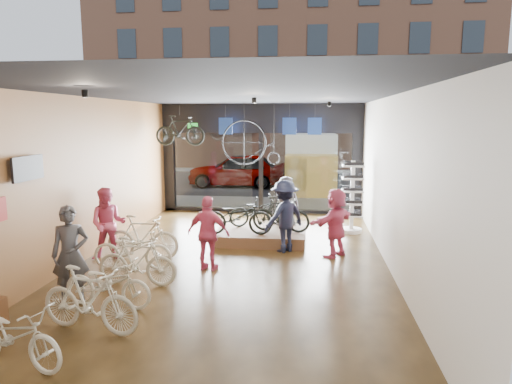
% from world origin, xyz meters
% --- Properties ---
extents(ground_plane, '(7.00, 12.00, 0.04)m').
position_xyz_m(ground_plane, '(0.00, 0.00, -0.02)').
color(ground_plane, black).
rests_on(ground_plane, ground).
extents(ceiling, '(7.00, 12.00, 0.04)m').
position_xyz_m(ceiling, '(0.00, 0.00, 3.82)').
color(ceiling, black).
rests_on(ceiling, ground).
extents(wall_left, '(0.04, 12.00, 3.80)m').
position_xyz_m(wall_left, '(-3.52, 0.00, 1.90)').
color(wall_left, '#986036').
rests_on(wall_left, ground).
extents(wall_right, '(0.04, 12.00, 3.80)m').
position_xyz_m(wall_right, '(3.52, 0.00, 1.90)').
color(wall_right, beige).
rests_on(wall_right, ground).
extents(wall_back, '(7.00, 0.04, 3.80)m').
position_xyz_m(wall_back, '(0.00, -6.02, 1.90)').
color(wall_back, beige).
rests_on(wall_back, ground).
extents(storefront, '(7.00, 0.26, 3.80)m').
position_xyz_m(storefront, '(0.00, 6.00, 1.90)').
color(storefront, black).
rests_on(storefront, ground).
extents(exit_sign, '(0.35, 0.06, 0.18)m').
position_xyz_m(exit_sign, '(-2.40, 5.88, 3.05)').
color(exit_sign, '#198C26').
rests_on(exit_sign, storefront).
extents(street_road, '(30.00, 18.00, 0.02)m').
position_xyz_m(street_road, '(0.00, 15.00, -0.01)').
color(street_road, black).
rests_on(street_road, ground).
extents(sidewalk_near, '(30.00, 2.40, 0.12)m').
position_xyz_m(sidewalk_near, '(0.00, 7.20, 0.06)').
color(sidewalk_near, slate).
rests_on(sidewalk_near, ground).
extents(sidewalk_far, '(30.00, 2.00, 0.12)m').
position_xyz_m(sidewalk_far, '(0.00, 19.00, 0.06)').
color(sidewalk_far, slate).
rests_on(sidewalk_far, ground).
extents(opposite_building, '(26.00, 5.00, 14.00)m').
position_xyz_m(opposite_building, '(0.00, 21.50, 7.00)').
color(opposite_building, brown).
rests_on(opposite_building, ground).
extents(street_car, '(4.80, 1.93, 1.64)m').
position_xyz_m(street_car, '(-1.80, 12.00, 0.82)').
color(street_car, gray).
rests_on(street_car, street_road).
extents(box_truck, '(2.21, 6.63, 2.61)m').
position_xyz_m(box_truck, '(1.76, 11.00, 1.31)').
color(box_truck, silver).
rests_on(box_truck, street_road).
extents(floor_bike_0, '(1.75, 1.00, 0.87)m').
position_xyz_m(floor_bike_0, '(-2.15, -4.64, 0.43)').
color(floor_bike_0, beige).
rests_on(floor_bike_0, ground_plane).
extents(floor_bike_1, '(1.80, 0.83, 1.05)m').
position_xyz_m(floor_bike_1, '(-1.63, -3.57, 0.52)').
color(floor_bike_1, beige).
rests_on(floor_bike_1, ground_plane).
extents(floor_bike_2, '(1.69, 0.74, 0.86)m').
position_xyz_m(floor_bike_2, '(-1.77, -2.63, 0.43)').
color(floor_bike_2, beige).
rests_on(floor_bike_2, ground_plane).
extents(floor_bike_3, '(1.66, 0.56, 0.98)m').
position_xyz_m(floor_bike_3, '(-1.66, -1.54, 0.49)').
color(floor_bike_3, beige).
rests_on(floor_bike_3, ground_plane).
extents(floor_bike_4, '(1.77, 0.70, 0.92)m').
position_xyz_m(floor_bike_4, '(-2.12, -0.63, 0.46)').
color(floor_bike_4, beige).
rests_on(floor_bike_4, ground_plane).
extents(floor_bike_5, '(1.75, 0.50, 1.05)m').
position_xyz_m(floor_bike_5, '(-2.19, 0.18, 0.52)').
color(floor_bike_5, beige).
rests_on(floor_bike_5, ground_plane).
extents(display_platform, '(2.40, 1.80, 0.30)m').
position_xyz_m(display_platform, '(0.43, 2.10, 0.15)').
color(display_platform, brown).
rests_on(display_platform, ground_plane).
extents(display_bike_left, '(1.87, 0.78, 0.96)m').
position_xyz_m(display_bike_left, '(-0.13, 1.54, 0.78)').
color(display_bike_left, black).
rests_on(display_bike_left, display_platform).
extents(display_bike_mid, '(1.62, 0.69, 0.94)m').
position_xyz_m(display_bike_mid, '(0.97, 1.97, 0.77)').
color(display_bike_mid, black).
rests_on(display_bike_mid, display_platform).
extents(display_bike_right, '(1.73, 1.21, 0.86)m').
position_xyz_m(display_bike_right, '(0.27, 2.61, 0.73)').
color(display_bike_right, black).
rests_on(display_bike_right, display_platform).
extents(customer_0, '(0.76, 0.63, 1.78)m').
position_xyz_m(customer_0, '(-2.52, -2.48, 0.89)').
color(customer_0, '#3F3F44').
rests_on(customer_0, ground_plane).
extents(customer_1, '(0.96, 0.82, 1.72)m').
position_xyz_m(customer_1, '(-2.94, 0.00, 0.86)').
color(customer_1, '#CC4C72').
rests_on(customer_1, ground_plane).
extents(customer_2, '(1.02, 0.57, 1.65)m').
position_xyz_m(customer_2, '(-0.45, -0.46, 0.82)').
color(customer_2, '#CC4C72').
rests_on(customer_2, ground_plane).
extents(customer_3, '(1.30, 1.29, 1.80)m').
position_xyz_m(customer_3, '(1.11, 1.16, 0.90)').
color(customer_3, '#161C33').
rests_on(customer_3, ground_plane).
extents(customer_4, '(0.94, 0.74, 1.69)m').
position_xyz_m(customer_4, '(1.06, 2.84, 0.84)').
color(customer_4, '#3F3F44').
rests_on(customer_4, ground_plane).
extents(customer_5, '(1.33, 1.51, 1.66)m').
position_xyz_m(customer_5, '(2.36, 0.91, 0.83)').
color(customer_5, '#CC4C72').
rests_on(customer_5, ground_plane).
extents(sunglasses_rack, '(0.66, 0.56, 2.10)m').
position_xyz_m(sunglasses_rack, '(2.95, 3.35, 1.05)').
color(sunglasses_rack, white).
rests_on(sunglasses_rack, ground_plane).
extents(penny_farthing, '(1.78, 0.06, 1.43)m').
position_xyz_m(penny_farthing, '(-0.07, 4.41, 2.50)').
color(penny_farthing, black).
rests_on(penny_farthing, ceiling).
extents(hung_bike, '(1.59, 0.46, 0.95)m').
position_xyz_m(hung_bike, '(-2.38, 4.20, 2.93)').
color(hung_bike, black).
rests_on(hung_bike, ceiling).
extents(jersey_left, '(0.45, 0.03, 0.55)m').
position_xyz_m(jersey_left, '(-1.11, 5.20, 3.05)').
color(jersey_left, '#1E3F99').
rests_on(jersey_left, ceiling).
extents(jersey_mid, '(0.45, 0.03, 0.55)m').
position_xyz_m(jersey_mid, '(1.02, 5.20, 3.05)').
color(jersey_mid, '#1E3F99').
rests_on(jersey_mid, ceiling).
extents(jersey_right, '(0.45, 0.03, 0.55)m').
position_xyz_m(jersey_right, '(1.84, 5.20, 3.05)').
color(jersey_right, '#1E3F99').
rests_on(jersey_right, ceiling).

